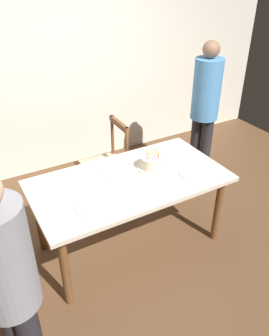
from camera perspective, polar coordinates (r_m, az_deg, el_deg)
The scene contains 12 objects.
ground at distance 3.50m, azimuth -0.73°, elevation -12.25°, with size 6.40×6.40×0.00m, color brown.
back_wall at distance 4.39m, azimuth -13.09°, elevation 15.92°, with size 6.40×0.10×2.60m, color silver.
dining_table at distance 3.08m, azimuth -0.81°, elevation -3.22°, with size 1.74×0.92×0.76m.
birthday_cake at distance 3.16m, azimuth 3.01°, elevation 0.85°, with size 0.28×0.28×0.19m.
plate_near_celebrant at distance 2.71m, azimuth -7.66°, elevation -6.57°, with size 0.22×0.22×0.01m, color white.
plate_far_side at distance 3.15m, azimuth -4.03°, elevation -0.40°, with size 0.22×0.22×0.01m, color white.
plate_near_guest at distance 3.13m, azimuth 9.44°, elevation -0.95°, with size 0.22×0.22×0.01m, color white.
fork_near_celebrant at distance 2.68m, azimuth -10.91°, elevation -7.48°, with size 0.18×0.02×0.01m, color silver.
fork_far_side at distance 3.10m, azimuth -6.75°, elevation -1.14°, with size 0.18×0.02×0.01m, color silver.
chair_spindle_back at distance 3.83m, azimuth -4.73°, elevation 0.53°, with size 0.45×0.45×0.95m.
person_celebrant at distance 2.05m, azimuth -20.28°, elevation -17.83°, with size 0.32×0.32×1.63m.
person_guest at distance 4.10m, azimuth 11.69°, elevation 10.16°, with size 0.32×0.32×1.70m.
Camera 1 is at (-1.21, -2.22, 2.42)m, focal length 36.43 mm.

